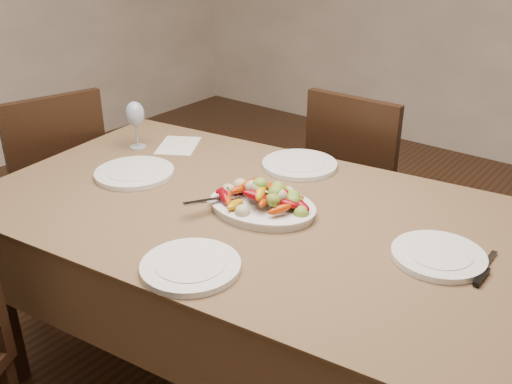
{
  "coord_description": "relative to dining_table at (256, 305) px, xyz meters",
  "views": [
    {
      "loc": [
        1.25,
        -1.12,
        1.6
      ],
      "look_at": [
        0.24,
        0.16,
        0.82
      ],
      "focal_mm": 40.0,
      "sensor_mm": 36.0,
      "label": 1
    }
  ],
  "objects": [
    {
      "name": "floor",
      "position": [
        -0.24,
        -0.16,
        -0.38
      ],
      "size": [
        6.0,
        6.0,
        0.0
      ],
      "primitive_type": "plane",
      "color": "#361F10",
      "rests_on": "ground"
    },
    {
      "name": "dining_table",
      "position": [
        0.0,
        0.0,
        0.0
      ],
      "size": [
        1.96,
        1.27,
        0.76
      ],
      "primitive_type": "cube",
      "rotation": [
        0.0,
        0.0,
        0.13
      ],
      "color": "brown",
      "rests_on": "ground"
    },
    {
      "name": "chair_far",
      "position": [
        -0.07,
        0.92,
        0.1
      ],
      "size": [
        0.42,
        0.42,
        0.95
      ],
      "primitive_type": null,
      "rotation": [
        0.0,
        0.0,
        3.15
      ],
      "color": "black",
      "rests_on": "ground"
    },
    {
      "name": "chair_left",
      "position": [
        -1.23,
        0.01,
        0.1
      ],
      "size": [
        0.51,
        0.51,
        0.95
      ],
      "primitive_type": null,
      "rotation": [
        0.0,
        0.0,
        -1.82
      ],
      "color": "black",
      "rests_on": "ground"
    },
    {
      "name": "serving_platter",
      "position": [
        0.02,
        0.0,
        0.39
      ],
      "size": [
        0.37,
        0.3,
        0.02
      ],
      "primitive_type": "ellipsoid",
      "rotation": [
        0.0,
        0.0,
        0.13
      ],
      "color": "white",
      "rests_on": "dining_table"
    },
    {
      "name": "roasted_vegetables",
      "position": [
        0.02,
        0.0,
        0.45
      ],
      "size": [
        0.3,
        0.23,
        0.09
      ],
      "primitive_type": null,
      "rotation": [
        0.0,
        0.0,
        0.13
      ],
      "color": "#74020A",
      "rests_on": "serving_platter"
    },
    {
      "name": "serving_spoon",
      "position": [
        -0.04,
        -0.04,
        0.43
      ],
      "size": [
        0.28,
        0.15,
        0.03
      ],
      "primitive_type": null,
      "rotation": [
        0.0,
        0.0,
        -0.34
      ],
      "color": "#9EA0A8",
      "rests_on": "serving_platter"
    },
    {
      "name": "plate_left",
      "position": [
        -0.51,
        -0.06,
        0.39
      ],
      "size": [
        0.29,
        0.29,
        0.02
      ],
      "primitive_type": "cylinder",
      "color": "white",
      "rests_on": "dining_table"
    },
    {
      "name": "plate_right",
      "position": [
        0.58,
        0.08,
        0.39
      ],
      "size": [
        0.26,
        0.26,
        0.02
      ],
      "primitive_type": "cylinder",
      "color": "white",
      "rests_on": "dining_table"
    },
    {
      "name": "plate_far",
      "position": [
        -0.09,
        0.37,
        0.39
      ],
      "size": [
        0.28,
        0.28,
        0.02
      ],
      "primitive_type": "cylinder",
      "color": "white",
      "rests_on": "dining_table"
    },
    {
      "name": "plate_near",
      "position": [
        0.08,
        -0.38,
        0.39
      ],
      "size": [
        0.27,
        0.27,
        0.02
      ],
      "primitive_type": "cylinder",
      "color": "white",
      "rests_on": "dining_table"
    },
    {
      "name": "wine_glass",
      "position": [
        -0.72,
        0.13,
        0.48
      ],
      "size": [
        0.08,
        0.08,
        0.2
      ],
      "primitive_type": null,
      "color": "#8C99A5",
      "rests_on": "dining_table"
    },
    {
      "name": "menu_card",
      "position": [
        -0.6,
        0.25,
        0.38
      ],
      "size": [
        0.24,
        0.26,
        0.0
      ],
      "primitive_type": "cube",
      "rotation": [
        0.0,
        0.0,
        0.54
      ],
      "color": "silver",
      "rests_on": "dining_table"
    },
    {
      "name": "table_knife",
      "position": [
        0.7,
        0.09,
        0.38
      ],
      "size": [
        0.02,
        0.2,
        0.01
      ],
      "primitive_type": null,
      "rotation": [
        0.0,
        0.0,
        0.01
      ],
      "color": "#9EA0A8",
      "rests_on": "dining_table"
    }
  ]
}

